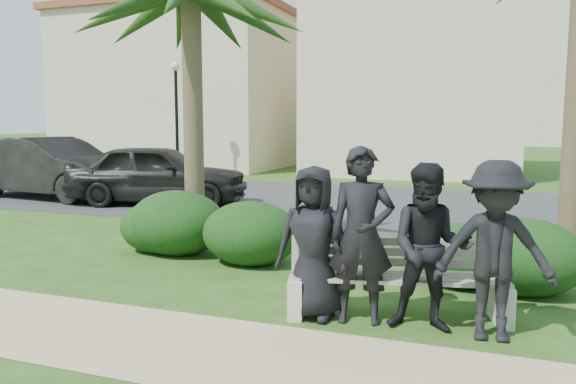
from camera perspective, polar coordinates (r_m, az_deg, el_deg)
name	(u,v)px	position (r m, az deg, el deg)	size (l,w,h in m)	color
ground	(305,297)	(6.86, 1.79, -10.61)	(160.00, 160.00, 0.00)	#264513
footpath	(243,355)	(5.28, -4.62, -16.18)	(30.00, 1.60, 0.01)	tan
asphalt_street	(405,205)	(14.50, 11.78, -1.31)	(160.00, 8.00, 0.01)	#2D2D30
stucco_bldg_left	(188,89)	(28.03, -10.17, 10.24)	(10.40, 8.40, 7.30)	beige
stucco_bldg_right	(419,84)	(24.44, 13.13, 10.64)	(8.40, 8.40, 7.30)	beige
street_lamp	(176,99)	(21.31, -11.29, 9.29)	(0.36, 0.36, 4.29)	black
park_bench	(398,284)	(6.19, 11.10, -9.18)	(2.42, 1.04, 0.81)	gray
man_a	(313,242)	(5.99, 2.59, -5.13)	(0.80, 0.52, 1.64)	black
man_b	(361,235)	(5.87, 7.47, -4.39)	(0.67, 0.44, 1.85)	black
man_c	(430,248)	(5.77, 14.19, -5.53)	(0.82, 0.64, 1.69)	black
man_d	(495,251)	(5.71, 20.27, -5.66)	(1.12, 0.64, 1.74)	black
hedge_a	(159,225)	(9.33, -12.94, -3.32)	(1.31, 1.08, 0.85)	black
hedge_b	(177,221)	(9.13, -11.22, -2.89)	(1.60, 1.32, 1.04)	black
hedge_c	(251,231)	(8.34, -3.82, -4.01)	(1.48, 1.22, 0.96)	black
hedge_e	(465,253)	(7.56, 17.51, -5.98)	(1.28, 1.06, 0.84)	black
hedge_f	(524,254)	(7.50, 22.85, -5.85)	(1.47, 1.21, 0.96)	black
car_a	(158,174)	(14.71, -13.03, 1.81)	(1.82, 4.53, 1.54)	black
car_b	(53,168)	(16.80, -22.76, 2.29)	(1.77, 5.06, 1.67)	black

